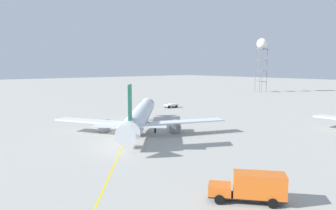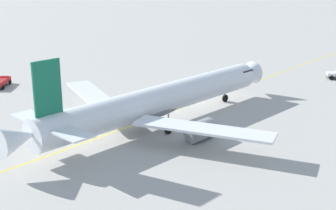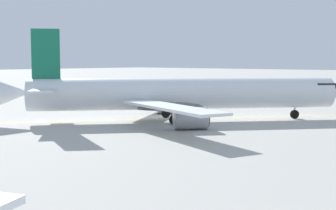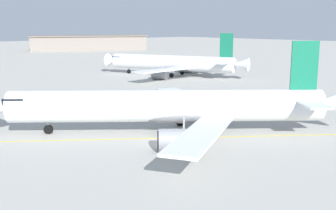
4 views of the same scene
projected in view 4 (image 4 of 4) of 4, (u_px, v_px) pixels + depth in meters
name	position (u px, v px, depth m)	size (l,w,h in m)	color
ground_plane	(171.00, 143.00, 44.35)	(600.00, 600.00, 0.00)	#ADAAA3
airliner_main	(171.00, 108.00, 47.88)	(31.17, 34.80, 10.90)	silver
airliner_secondary	(173.00, 64.00, 102.34)	(37.44, 34.55, 10.84)	silver
terminal_shed	(88.00, 43.00, 210.17)	(40.44, 61.43, 7.56)	gray
taxiway_centreline	(189.00, 138.00, 46.38)	(91.51, 116.18, 0.01)	yellow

